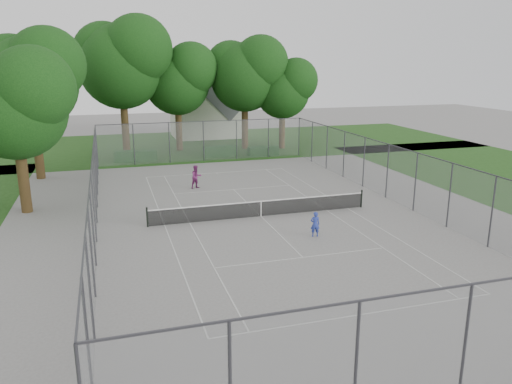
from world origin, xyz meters
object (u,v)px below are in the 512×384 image
object	(u,v)px
tennis_net	(261,208)
woman_player	(196,177)
house	(207,102)
girl_player	(315,224)

from	to	relation	value
tennis_net	woman_player	xyz separation A→B (m)	(-2.38, 7.51, 0.30)
house	girl_player	size ratio (longest dim) A/B	7.53
house	girl_player	distance (m)	35.48
house	girl_player	bearing A→B (deg)	-92.60
woman_player	girl_player	bearing A→B (deg)	-89.71
tennis_net	woman_player	bearing A→B (deg)	107.58
girl_player	house	bearing A→B (deg)	-81.87
girl_player	woman_player	bearing A→B (deg)	-59.98
girl_player	tennis_net	bearing A→B (deg)	-56.84
woman_player	house	bearing A→B (deg)	57.74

